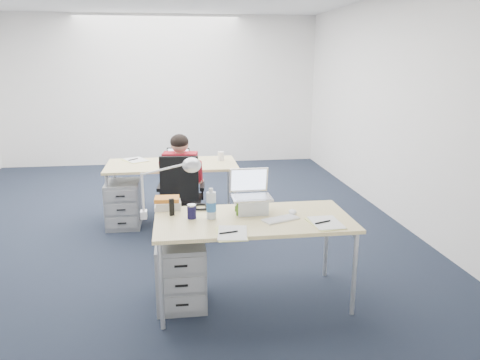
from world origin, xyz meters
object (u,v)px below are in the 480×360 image
cordless_phone (172,207)px  drawer_pedestal_far (123,204)px  drawer_pedestal_near (181,272)px  bear_figurine (239,207)px  wireless_keyboard (281,219)px  dark_laptop (177,156)px  headphones (201,206)px  water_bottle (211,203)px  seated_person (183,185)px  office_chair (182,216)px  desk_near (253,223)px  silver_laptop (252,192)px  desk_lamp (162,187)px  far_cup (221,156)px  computer_mouse (293,212)px  desk_far (172,167)px  book_stack (168,203)px  can_koozie (192,211)px  sunglasses (256,207)px

cordless_phone → drawer_pedestal_far: bearing=88.7°
drawer_pedestal_near → bear_figurine: bear_figurine is taller
wireless_keyboard → dark_laptop: size_ratio=1.05×
headphones → bear_figurine: bear_figurine is taller
water_bottle → seated_person: bearing=97.4°
seated_person → office_chair: bearing=-87.6°
desk_near → drawer_pedestal_far: (-1.26, 2.02, -0.41)m
silver_laptop → drawer_pedestal_far: bearing=123.4°
desk_lamp → drawer_pedestal_near: bearing=-48.9°
office_chair → water_bottle: size_ratio=3.93×
wireless_keyboard → headphones: (-0.62, 0.40, 0.01)m
silver_laptop → bear_figurine: size_ratio=2.56×
drawer_pedestal_far → cordless_phone: cordless_phone is taller
far_cup → silver_laptop: bearing=-88.7°
computer_mouse → bear_figurine: size_ratio=0.77×
silver_laptop → bear_figurine: bearing=-153.5°
seated_person → silver_laptop: seated_person is taller
dark_laptop → drawer_pedestal_near: bearing=-76.7°
dark_laptop → seated_person: bearing=-70.1°
drawer_pedestal_near → dark_laptop: size_ratio=1.94×
desk_far → far_cup: 0.64m
book_stack → far_cup: size_ratio=1.98×
seated_person → desk_near: bearing=-62.1°
dark_laptop → headphones: bearing=-70.5°
can_koozie → far_cup: bearing=78.3°
office_chair → drawer_pedestal_far: (-0.70, 0.57, -0.01)m
book_stack → desk_lamp: size_ratio=0.44×
silver_laptop → book_stack: size_ratio=1.57×
sunglasses → desk_near: bearing=-107.6°
desk_near → desk_lamp: bearing=170.3°
desk_far → headphones: bearing=-82.1°
wireless_keyboard → bear_figurine: (-0.32, 0.17, 0.06)m
can_koozie → water_bottle: 0.17m
can_koozie → sunglasses: size_ratio=1.04×
computer_mouse → book_stack: 1.08m
computer_mouse → office_chair: bearing=130.1°
desk_near → dark_laptop: 2.18m
drawer_pedestal_far → headphones: (0.85, -1.70, 0.47)m
bear_figurine → water_bottle: bearing=178.3°
office_chair → dark_laptop: (-0.03, 0.64, 0.55)m
headphones → dark_laptop: 1.79m
desk_far → book_stack: book_stack is taller
drawer_pedestal_near → desk_near: bearing=-2.9°
desk_near → wireless_keyboard: (0.21, -0.08, 0.05)m
can_koozie → bear_figurine: (0.39, 0.03, 0.01)m
desk_near → sunglasses: size_ratio=14.00×
bear_figurine → cordless_phone: bearing=158.8°
wireless_keyboard → desk_lamp: size_ratio=0.58×
dark_laptop → water_bottle: bearing=-69.4°
desk_near → drawer_pedestal_far: size_ratio=2.91×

